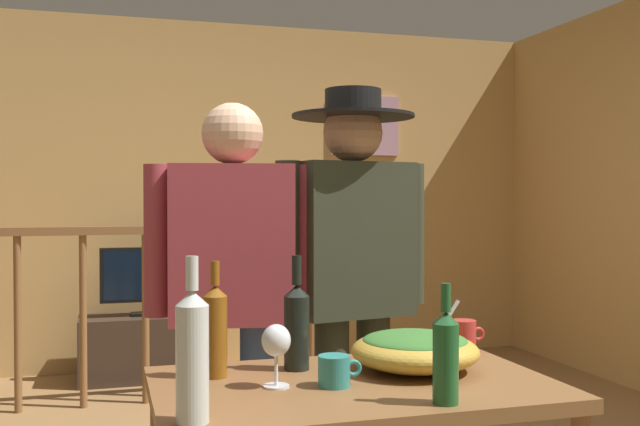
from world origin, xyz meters
name	(u,v)px	position (x,y,z in m)	size (l,w,h in m)	color
back_wall	(235,194)	(0.00, 2.95, 1.29)	(4.85, 0.10, 2.58)	tan
framed_picture	(365,125)	(1.03, 2.89, 1.84)	(0.57, 0.03, 0.47)	#C292AD
stair_railing	(181,293)	(-0.50, 1.98, 0.67)	(2.64, 0.10, 1.14)	brown
tv_console	(146,347)	(-0.68, 2.60, 0.22)	(0.90, 0.40, 0.44)	#38281E
flat_screen_tv	(146,276)	(-0.68, 2.57, 0.72)	(0.62, 0.12, 0.48)	black
serving_table	(354,413)	(-0.28, -0.69, 0.65)	(1.11, 0.70, 0.74)	brown
salad_bowl	(415,349)	(-0.06, -0.61, 0.81)	(0.38, 0.38, 0.21)	gold
wine_glass	(276,343)	(-0.51, -0.69, 0.86)	(0.08, 0.08, 0.17)	silver
wine_bottle_amber	(215,329)	(-0.65, -0.53, 0.88)	(0.07, 0.07, 0.33)	brown
wine_bottle_dark	(297,324)	(-0.40, -0.50, 0.88)	(0.08, 0.08, 0.34)	black
wine_bottle_clear	(192,354)	(-0.76, -0.94, 0.90)	(0.08, 0.08, 0.38)	silver
wine_bottle_green	(446,355)	(-0.13, -0.96, 0.86)	(0.07, 0.07, 0.30)	#1E5628
mug_red	(464,336)	(0.20, -0.42, 0.80)	(0.12, 0.08, 0.11)	#B7332D
mug_teal	(335,371)	(-0.35, -0.73, 0.78)	(0.12, 0.09, 0.08)	teal
person_standing_left	(233,283)	(-0.51, -0.01, 0.95)	(0.62, 0.30, 1.60)	#3D5684
person_standing_right	(353,265)	(-0.05, -0.01, 1.00)	(0.62, 0.46, 1.67)	#2D3323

